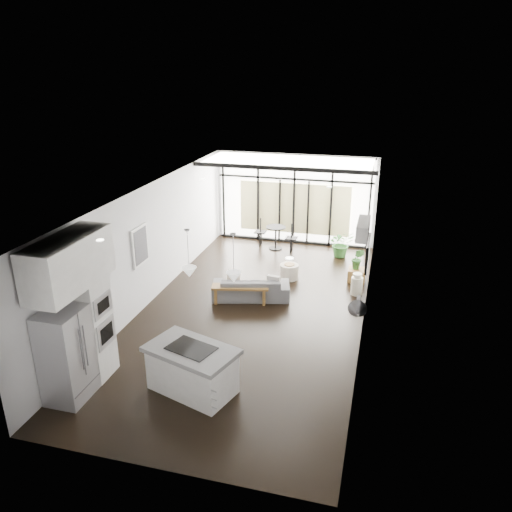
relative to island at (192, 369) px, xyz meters
The scene contains 27 objects.
floor 3.19m from the island, 85.99° to the left, with size 5.00×10.00×0.00m, color black.
ceiling 3.96m from the island, 85.99° to the left, with size 5.00×10.00×0.00m, color silver.
wall_left 4.01m from the island, 125.84° to the left, with size 0.02×10.00×2.80m, color silver.
wall_right 4.28m from the island, 49.23° to the left, with size 0.02×10.00×2.80m, color silver.
wall_back 8.22m from the island, 88.45° to the left, with size 5.00×0.02×2.80m, color silver.
wall_front 2.10m from the island, 83.16° to the right, with size 5.00×0.02×2.80m, color silver.
glazing 8.10m from the island, 88.42° to the left, with size 5.00×0.20×2.80m, color black.
skylight 7.53m from the island, 88.23° to the left, with size 4.70×1.90×0.06m, color silver.
neighbour_building 8.14m from the island, 88.44° to the left, with size 3.50×0.02×1.60m, color #EDEB9E.
island is the anchor object (origin of this frame).
cooktop 0.43m from the island, ahead, with size 0.79×0.53×0.01m, color black.
fridge 2.10m from the island, 160.33° to the right, with size 0.63×0.79×1.64m, color #ABABB0.
appliance_column 2.07m from the island, behind, with size 0.61×0.64×2.36m, color white.
upper_cabinets 2.73m from the island, 169.71° to the right, with size 0.62×1.75×0.86m, color white.
pendant_left 1.69m from the island, 109.48° to the left, with size 0.26×0.26×0.18m, color silver.
pendant_right 1.79m from the island, 39.13° to the left, with size 0.26×0.26×0.18m, color silver.
sofa 3.81m from the island, 90.01° to the left, with size 1.86×0.54×0.73m, color #545356.
console_bench 3.50m from the island, 92.91° to the left, with size 1.35×0.34×0.43m, color brown.
pouf 5.24m from the island, 82.64° to the left, with size 0.49×0.49×0.40m, color beige.
crate 6.02m from the island, 66.38° to the left, with size 0.44×0.44×0.33m, color brown.
plant_tall 7.41m from the island, 75.73° to the left, with size 0.72×0.80×0.62m, color #2E6628.
plant_crate 6.01m from the island, 66.38° to the left, with size 0.32×0.58×0.26m, color #2E6628.
milk_can 5.29m from the island, 62.14° to the left, with size 0.29×0.29×0.56m, color beige.
bistro_set 7.32m from the island, 91.43° to the left, with size 1.45×0.58×0.70m, color black.
tv 5.02m from the island, 57.17° to the left, with size 0.05×1.10×0.65m, color black.
ac_unit 4.05m from the island, 42.16° to the left, with size 0.22×0.90×0.30m, color silver.
framed_art 3.66m from the island, 130.26° to the left, with size 0.04×0.70×0.90m, color black.
Camera 1 is at (2.72, -9.94, 5.36)m, focal length 35.00 mm.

